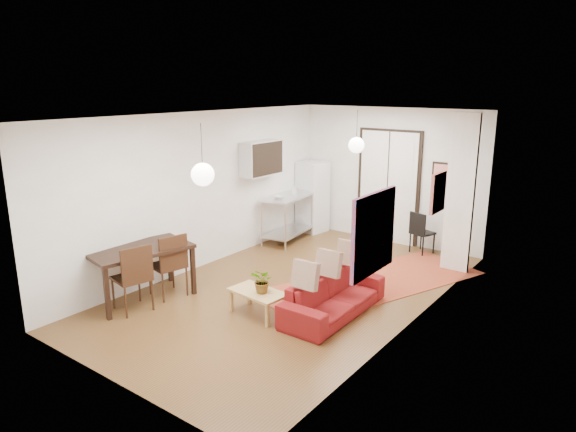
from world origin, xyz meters
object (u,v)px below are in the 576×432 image
Objects in this scene: coffee_table at (258,294)px; dining_chair_far at (137,269)px; dining_table at (140,254)px; dining_chair_near at (172,257)px; fridge at (313,197)px; black_side_chair at (424,228)px; kitchen_counter at (287,211)px; sofa at (334,296)px.

coffee_table is 1.91m from dining_chair_far.
dining_table is 0.53m from dining_chair_near.
fridge reaches higher than dining_chair_far.
dining_chair_far is at bearing -46.53° from dining_table.
black_side_chair is at bearing 166.76° from dining_chair_far.
dining_table is at bearing 79.52° from black_side_chair.
kitchen_counter is 4.18m from dining_chair_far.
dining_chair_far is (-1.67, -0.88, 0.29)m from coffee_table.
coffee_table is at bearing 97.40° from black_side_chair.
fridge reaches higher than kitchen_counter.
black_side_chair is at bearing 163.43° from dining_chair_near.
fridge is 4.91m from dining_table.
dining_table reaches higher than coffee_table.
black_side_chair is (2.48, 4.53, -0.12)m from dining_chair_near.
sofa is 3.65m from black_side_chair.
dining_table is at bearing -98.03° from kitchen_counter.
dining_table reaches higher than sofa.
fridge is at bearing 37.53° from sofa.
kitchen_counter is at bearing 89.97° from dining_table.
black_side_chair is (2.71, 0.08, -0.32)m from fridge.
kitchen_counter is at bearing 39.47° from black_side_chair.
dining_chair_far is (-2.56, -1.59, 0.34)m from sofa.
dining_chair_near is (0.23, -3.47, -0.06)m from kitchen_counter.
dining_chair_far is 5.79m from black_side_chair.
black_side_chair is (-0.07, 3.64, 0.22)m from sofa.
dining_chair_near is 1.23× the size of black_side_chair.
kitchen_counter is at bearing 119.96° from coffee_table.
coffee_table is at bearing -68.04° from kitchen_counter.
dining_chair_near is at bearing 108.74° from sofa.
coffee_table is at bearing 130.09° from dining_chair_far.
kitchen_counter is 0.82× the size of dining_table.
kitchen_counter is 3.48m from dining_chair_near.
sofa is 2.24× the size of black_side_chair.
sofa is 2.73m from dining_chair_near.
dining_chair_near is 5.17m from black_side_chair.
dining_chair_near is (-1.67, -0.18, 0.29)m from coffee_table.
dining_chair_near is at bearing -173.71° from coffee_table.
dining_chair_far is at bearing 82.65° from black_side_chair.
fridge is 2.73m from black_side_chair.
coffee_table is 0.64× the size of kitchen_counter.
coffee_table is at bearing 18.73° from dining_table.
black_side_chair is at bearing 61.48° from dining_table.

